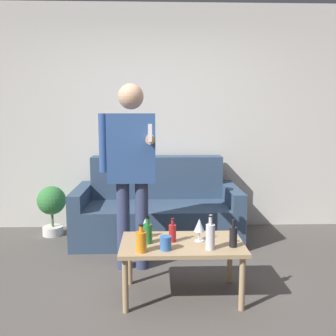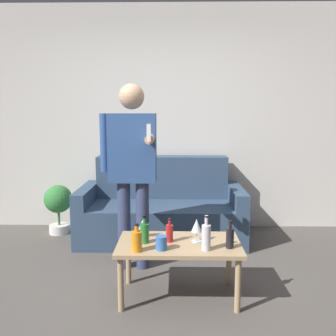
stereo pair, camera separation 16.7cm
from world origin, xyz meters
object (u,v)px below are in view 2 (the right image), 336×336
at_px(coffee_table, 179,249).
at_px(person_standing_front, 132,162).
at_px(couch, 161,210).
at_px(bottle_orange, 230,237).

distance_m(coffee_table, person_standing_front, 0.91).
height_order(couch, bottle_orange, couch).
distance_m(couch, person_standing_front, 1.11).
bearing_deg(bottle_orange, coffee_table, 163.99).
bearing_deg(couch, person_standing_front, -105.24).
distance_m(bottle_orange, person_standing_front, 1.13).
xyz_separation_m(couch, bottle_orange, (0.56, -1.51, 0.20)).
bearing_deg(person_standing_front, bottle_orange, -39.70).
xyz_separation_m(bottle_orange, person_standing_front, (-0.79, 0.66, 0.47)).
height_order(bottle_orange, person_standing_front, person_standing_front).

